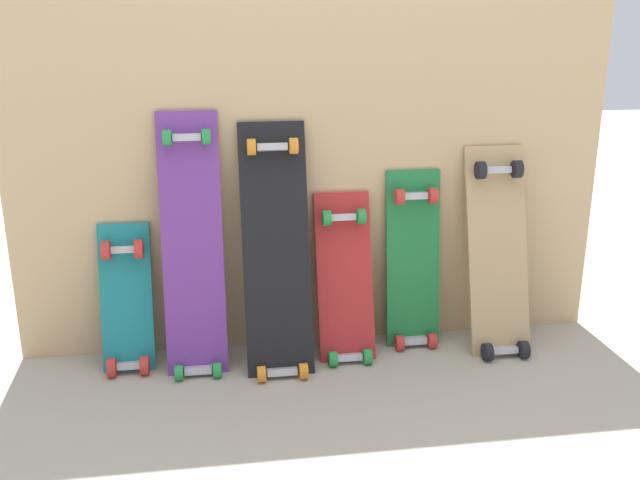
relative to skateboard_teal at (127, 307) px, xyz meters
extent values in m
plane|color=#A89E8E|center=(0.68, 0.05, -0.22)|extent=(12.00, 12.00, 0.00)
cube|color=tan|center=(0.68, 0.12, 0.54)|extent=(2.14, 0.04, 1.51)
cube|color=#197A7F|center=(0.00, 0.01, 0.00)|extent=(0.18, 0.17, 0.56)
cube|color=#B7B7BF|center=(0.00, -0.07, -0.19)|extent=(0.08, 0.04, 0.03)
cube|color=#B7B7BF|center=(0.00, 0.04, 0.20)|extent=(0.08, 0.04, 0.03)
cylinder|color=red|center=(-0.06, -0.09, -0.19)|extent=(0.03, 0.07, 0.07)
cylinder|color=red|center=(0.06, -0.09, -0.19)|extent=(0.03, 0.07, 0.07)
cylinder|color=red|center=(-0.06, 0.03, 0.20)|extent=(0.03, 0.07, 0.07)
cylinder|color=red|center=(0.06, 0.03, 0.20)|extent=(0.03, 0.07, 0.07)
cube|color=#6B338C|center=(0.24, -0.02, 0.19)|extent=(0.21, 0.23, 0.95)
cube|color=#B7B7BF|center=(0.24, -0.13, -0.20)|extent=(0.09, 0.04, 0.03)
cube|color=#B7B7BF|center=(0.24, 0.05, 0.58)|extent=(0.09, 0.04, 0.03)
cylinder|color=#268C3F|center=(0.17, -0.14, -0.19)|extent=(0.03, 0.05, 0.05)
cylinder|color=#268C3F|center=(0.30, -0.14, -0.19)|extent=(0.03, 0.05, 0.05)
cylinder|color=#268C3F|center=(0.17, 0.03, 0.58)|extent=(0.03, 0.05, 0.05)
cylinder|color=#268C3F|center=(0.30, 0.03, 0.58)|extent=(0.03, 0.05, 0.05)
cube|color=black|center=(0.52, -0.05, 0.16)|extent=(0.23, 0.29, 0.91)
cube|color=#B7B7BF|center=(0.52, -0.18, -0.20)|extent=(0.10, 0.04, 0.03)
cube|color=#B7B7BF|center=(0.52, 0.04, 0.54)|extent=(0.10, 0.04, 0.03)
cylinder|color=orange|center=(0.45, -0.20, -0.19)|extent=(0.03, 0.06, 0.06)
cylinder|color=orange|center=(0.59, -0.20, -0.19)|extent=(0.03, 0.06, 0.06)
cylinder|color=orange|center=(0.45, 0.02, 0.54)|extent=(0.03, 0.06, 0.06)
cylinder|color=orange|center=(0.59, 0.02, 0.54)|extent=(0.03, 0.06, 0.06)
cube|color=#B22626|center=(0.77, -0.01, 0.03)|extent=(0.20, 0.22, 0.65)
cube|color=#B7B7BF|center=(0.77, -0.11, -0.20)|extent=(0.09, 0.04, 0.03)
cube|color=#B7B7BF|center=(0.77, 0.04, 0.28)|extent=(0.09, 0.04, 0.03)
cylinder|color=#268C3F|center=(0.71, -0.13, -0.19)|extent=(0.03, 0.05, 0.05)
cylinder|color=#268C3F|center=(0.83, -0.13, -0.19)|extent=(0.03, 0.05, 0.05)
cylinder|color=#268C3F|center=(0.71, 0.02, 0.29)|extent=(0.03, 0.05, 0.05)
cylinder|color=#268C3F|center=(0.83, 0.02, 0.29)|extent=(0.03, 0.05, 0.05)
cube|color=#1E7238|center=(1.03, 0.04, 0.07)|extent=(0.20, 0.11, 0.72)
cube|color=#B7B7BF|center=(1.03, -0.02, -0.19)|extent=(0.09, 0.04, 0.03)
cube|color=#B7B7BF|center=(1.03, 0.05, 0.35)|extent=(0.09, 0.04, 0.03)
cylinder|color=red|center=(0.97, -0.04, -0.19)|extent=(0.03, 0.06, 0.06)
cylinder|color=red|center=(1.10, -0.04, -0.19)|extent=(0.03, 0.06, 0.06)
cylinder|color=red|center=(0.97, 0.04, 0.35)|extent=(0.03, 0.06, 0.06)
cylinder|color=red|center=(1.10, 0.04, 0.35)|extent=(0.03, 0.06, 0.06)
cube|color=tan|center=(1.33, -0.03, 0.11)|extent=(0.22, 0.25, 0.80)
cube|color=#B7B7BF|center=(1.33, -0.15, -0.19)|extent=(0.10, 0.04, 0.03)
cube|color=#B7B7BF|center=(1.33, 0.04, 0.43)|extent=(0.10, 0.04, 0.03)
cylinder|color=black|center=(1.26, -0.16, -0.19)|extent=(0.03, 0.06, 0.06)
cylinder|color=black|center=(1.40, -0.16, -0.19)|extent=(0.03, 0.06, 0.06)
cylinder|color=black|center=(1.26, 0.02, 0.44)|extent=(0.03, 0.06, 0.06)
cylinder|color=black|center=(1.40, 0.02, 0.44)|extent=(0.03, 0.06, 0.06)
camera|label=1|loc=(0.32, -2.40, 0.99)|focal=40.71mm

